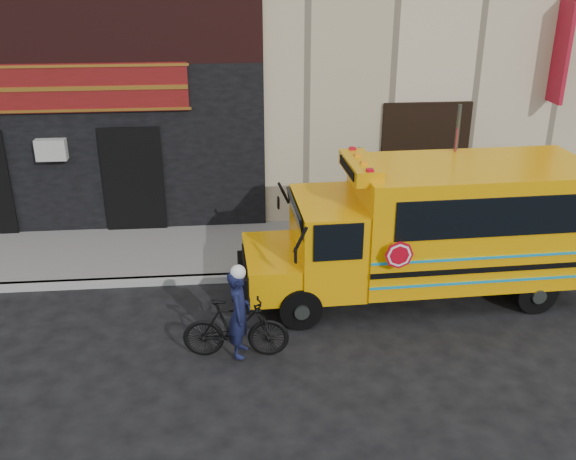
{
  "coord_description": "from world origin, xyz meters",
  "views": [
    {
      "loc": [
        -0.82,
        -9.66,
        6.4
      ],
      "look_at": [
        0.24,
        1.85,
        1.46
      ],
      "focal_mm": 40.0,
      "sensor_mm": 36.0,
      "label": 1
    }
  ],
  "objects_px": {
    "bicycle": "(236,328)",
    "cyclist": "(239,316)",
    "school_bus": "(436,226)",
    "sign_pole": "(452,184)"
  },
  "relations": [
    {
      "from": "bicycle",
      "to": "cyclist",
      "type": "xyz_separation_m",
      "value": [
        0.07,
        -0.02,
        0.25
      ]
    },
    {
      "from": "school_bus",
      "to": "sign_pole",
      "type": "bearing_deg",
      "value": 59.44
    },
    {
      "from": "sign_pole",
      "to": "bicycle",
      "type": "bearing_deg",
      "value": -147.51
    },
    {
      "from": "sign_pole",
      "to": "cyclist",
      "type": "relative_size",
      "value": 2.31
    },
    {
      "from": "bicycle",
      "to": "cyclist",
      "type": "relative_size",
      "value": 1.15
    },
    {
      "from": "sign_pole",
      "to": "bicycle",
      "type": "relative_size",
      "value": 2.01
    },
    {
      "from": "school_bus",
      "to": "cyclist",
      "type": "xyz_separation_m",
      "value": [
        -3.93,
        -1.89,
        -0.71
      ]
    },
    {
      "from": "bicycle",
      "to": "school_bus",
      "type": "bearing_deg",
      "value": -60.29
    },
    {
      "from": "school_bus",
      "to": "cyclist",
      "type": "distance_m",
      "value": 4.42
    },
    {
      "from": "bicycle",
      "to": "sign_pole",
      "type": "bearing_deg",
      "value": -52.91
    }
  ]
}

